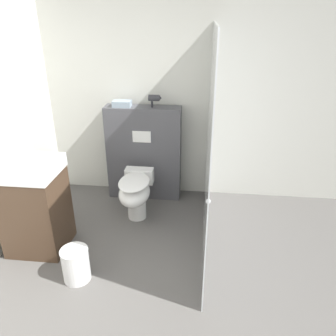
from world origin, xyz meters
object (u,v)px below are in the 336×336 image
object	(u,v)px
sink_vanity	(35,206)
waste_bin	(76,265)
toilet	(136,193)
hair_drier	(155,98)

from	to	relation	value
sink_vanity	waste_bin	size ratio (longest dim) A/B	3.44
toilet	waste_bin	size ratio (longest dim) A/B	1.97
waste_bin	toilet	bearing A→B (deg)	71.34
hair_drier	waste_bin	bearing A→B (deg)	-107.21
waste_bin	hair_drier	bearing A→B (deg)	72.79
toilet	waste_bin	distance (m)	1.09
toilet	waste_bin	bearing A→B (deg)	-108.66
toilet	waste_bin	world-z (taller)	toilet
hair_drier	waste_bin	world-z (taller)	hair_drier
hair_drier	waste_bin	xyz separation A→B (m)	(-0.49, -1.59, -1.13)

